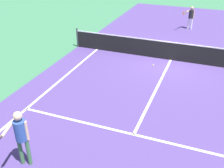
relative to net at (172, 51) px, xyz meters
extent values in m
plane|color=#38724C|center=(0.00, 0.00, -0.49)|extent=(60.00, 60.00, 0.00)
cube|color=#4C387A|center=(0.00, 0.00, -0.49)|extent=(10.62, 24.40, 0.00)
cube|color=white|center=(-4.11, -5.95, -0.49)|extent=(0.10, 11.89, 0.01)
cube|color=white|center=(0.00, -6.40, -0.49)|extent=(8.22, 0.10, 0.01)
cube|color=white|center=(0.00, -3.20, -0.49)|extent=(0.10, 6.40, 0.01)
cylinder|color=#33383D|center=(-5.31, 0.00, 0.04)|extent=(0.09, 0.09, 1.07)
cube|color=black|center=(0.00, 0.00, -0.04)|extent=(10.61, 0.02, 0.91)
cube|color=white|center=(0.00, 0.00, 0.44)|extent=(10.61, 0.03, 0.05)
cylinder|color=#3F7247|center=(-2.30, -8.65, -0.07)|extent=(0.11, 0.11, 0.85)
cylinder|color=#3F7247|center=(-2.51, -8.71, -0.07)|extent=(0.11, 0.11, 0.85)
cylinder|color=#2D4C99|center=(-2.41, -8.68, 0.66)|extent=(0.32, 0.32, 0.60)
sphere|color=beige|center=(-2.41, -8.68, 1.11)|extent=(0.24, 0.24, 0.24)
cylinder|color=beige|center=(-2.24, -8.64, 0.67)|extent=(0.08, 0.08, 0.58)
cylinder|color=beige|center=(-2.50, -9.00, 0.91)|extent=(0.22, 0.58, 0.08)
cylinder|color=black|center=(-2.40, -9.39, 0.91)|extent=(0.08, 0.22, 0.03)
cylinder|color=white|center=(0.30, 5.74, -0.12)|extent=(0.11, 0.11, 0.74)
cylinder|color=white|center=(0.08, 5.80, -0.12)|extent=(0.11, 0.11, 0.74)
cylinder|color=black|center=(0.19, 5.77, 0.51)|extent=(0.32, 0.32, 0.52)
sphere|color=tan|center=(0.19, 5.77, 0.91)|extent=(0.20, 0.20, 0.20)
cylinder|color=tan|center=(0.35, 5.72, 0.51)|extent=(0.08, 0.08, 0.50)
cylinder|color=tan|center=(-0.04, 5.57, 0.72)|extent=(0.21, 0.51, 0.08)
cylinder|color=black|center=(-0.14, 5.22, 0.72)|extent=(0.09, 0.22, 0.03)
torus|color=red|center=(-0.20, 4.99, 0.72)|extent=(0.10, 0.28, 0.28)
cylinder|color=silver|center=(-0.20, 4.99, 0.72)|extent=(0.24, 0.07, 0.25)
sphere|color=#CCE033|center=(-0.67, -1.02, -0.46)|extent=(0.07, 0.07, 0.07)
camera|label=1|loc=(1.86, -13.13, 5.11)|focal=44.13mm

